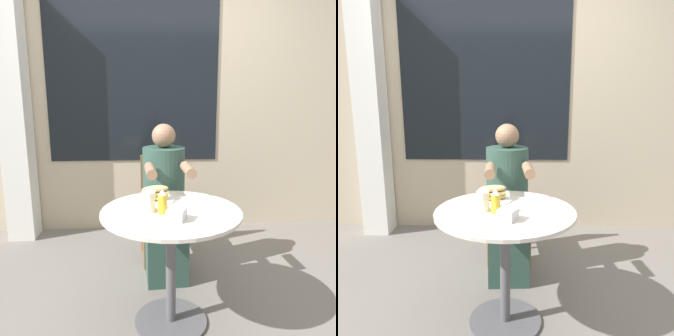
% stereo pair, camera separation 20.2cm
% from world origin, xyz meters
% --- Properties ---
extents(ground_plane, '(8.00, 8.00, 0.00)m').
position_xyz_m(ground_plane, '(0.00, 0.00, 0.00)').
color(ground_plane, slate).
extents(storefront_wall, '(8.00, 0.09, 2.80)m').
position_xyz_m(storefront_wall, '(-0.00, 1.57, 1.40)').
color(storefront_wall, '#B7A88E').
rests_on(storefront_wall, ground_plane).
extents(lattice_pillar, '(0.25, 0.25, 2.40)m').
position_xyz_m(lattice_pillar, '(-1.33, 1.39, 1.20)').
color(lattice_pillar, silver).
rests_on(lattice_pillar, ground_plane).
extents(cafe_table, '(0.80, 0.80, 0.72)m').
position_xyz_m(cafe_table, '(0.00, 0.00, 0.54)').
color(cafe_table, beige).
rests_on(cafe_table, ground_plane).
extents(diner_chair, '(0.40, 0.40, 0.87)m').
position_xyz_m(diner_chair, '(-0.00, 0.92, 0.52)').
color(diner_chair, brown).
rests_on(diner_chair, ground_plane).
extents(seated_diner, '(0.34, 0.57, 1.17)m').
position_xyz_m(seated_diner, '(0.01, 0.57, 0.51)').
color(seated_diner, '#2D4C42').
rests_on(seated_diner, ground_plane).
extents(sandwich_on_plate, '(0.24, 0.24, 0.10)m').
position_xyz_m(sandwich_on_plate, '(-0.08, 0.17, 0.76)').
color(sandwich_on_plate, white).
rests_on(sandwich_on_plate, cafe_table).
extents(drink_cup, '(0.07, 0.07, 0.12)m').
position_xyz_m(drink_cup, '(-0.12, -0.01, 0.78)').
color(drink_cup, silver).
rests_on(drink_cup, cafe_table).
extents(napkin_box, '(0.12, 0.12, 0.06)m').
position_xyz_m(napkin_box, '(0.02, -0.15, 0.75)').
color(napkin_box, silver).
rests_on(napkin_box, cafe_table).
extents(condiment_bottle, '(0.05, 0.05, 0.14)m').
position_xyz_m(condiment_bottle, '(-0.05, -0.05, 0.79)').
color(condiment_bottle, gold).
rests_on(condiment_bottle, cafe_table).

